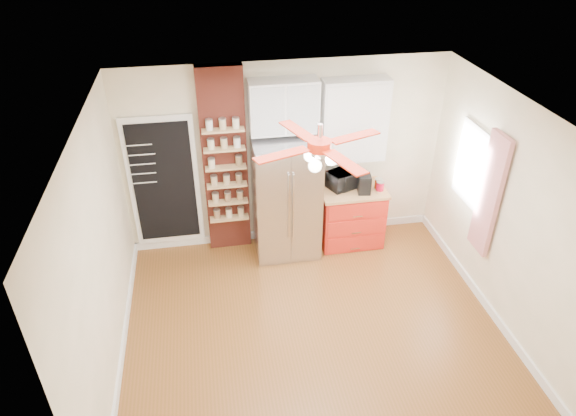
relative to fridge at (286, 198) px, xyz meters
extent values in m
plane|color=brown|center=(0.05, -1.63, -0.88)|extent=(4.50, 4.50, 0.00)
plane|color=white|center=(0.05, -1.63, 1.83)|extent=(4.50, 4.50, 0.00)
cube|color=#FFEFCD|center=(0.05, 0.37, 0.48)|extent=(4.50, 0.02, 2.70)
cube|color=#FFEFCD|center=(0.05, -3.63, 0.48)|extent=(4.50, 0.02, 2.70)
cube|color=#FFEFCD|center=(-2.20, -1.63, 0.48)|extent=(0.02, 4.00, 2.70)
cube|color=#FFEFCD|center=(2.30, -1.63, 0.48)|extent=(0.02, 4.00, 2.70)
cube|color=white|center=(-1.65, 0.34, 0.23)|extent=(0.95, 0.04, 1.95)
cube|color=black|center=(-1.65, 0.32, 0.23)|extent=(0.82, 0.02, 1.78)
cube|color=maroon|center=(-0.80, 0.29, 0.48)|extent=(0.60, 0.16, 2.70)
cube|color=silver|center=(0.00, 0.00, 0.00)|extent=(0.90, 0.70, 1.75)
cube|color=white|center=(0.00, 0.20, 1.27)|extent=(0.90, 0.35, 0.70)
cube|color=red|center=(0.97, 0.05, -0.45)|extent=(0.90, 0.60, 0.86)
cube|color=tan|center=(0.97, 0.05, 0.01)|extent=(0.94, 0.64, 0.04)
cube|color=white|center=(0.97, 0.22, 1.00)|extent=(0.90, 0.30, 1.15)
cube|color=white|center=(2.28, -0.73, 0.68)|extent=(0.04, 0.75, 1.05)
cube|color=red|center=(2.23, -1.28, 0.57)|extent=(0.06, 0.40, 1.55)
cylinder|color=silver|center=(0.05, -1.63, 1.68)|extent=(0.05, 0.05, 0.20)
cylinder|color=maroon|center=(0.05, -1.63, 1.56)|extent=(0.24, 0.24, 0.10)
sphere|color=white|center=(0.05, -1.63, 1.40)|extent=(0.13, 0.13, 0.13)
imported|color=black|center=(0.86, 0.13, 0.15)|extent=(0.54, 0.47, 0.25)
cube|color=black|center=(1.10, -0.06, 0.16)|extent=(0.20, 0.25, 0.27)
cylinder|color=red|center=(1.34, -0.05, 0.09)|extent=(0.11, 0.11, 0.13)
cylinder|color=#AE2A09|center=(1.34, 0.02, 0.09)|extent=(0.13, 0.13, 0.13)
cylinder|color=beige|center=(-0.98, 0.14, 0.56)|extent=(0.10, 0.10, 0.13)
cylinder|color=olive|center=(-0.62, 0.16, 0.56)|extent=(0.10, 0.10, 0.13)
camera|label=1|loc=(-1.03, -6.04, 3.67)|focal=32.00mm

